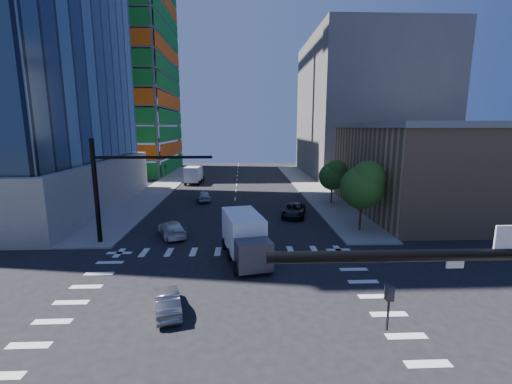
{
  "coord_description": "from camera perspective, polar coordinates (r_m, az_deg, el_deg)",
  "views": [
    {
      "loc": [
        1.05,
        -17.79,
        10.06
      ],
      "look_at": [
        2.09,
        8.0,
        5.15
      ],
      "focal_mm": 24.0,
      "sensor_mm": 36.0,
      "label": 1
    }
  ],
  "objects": [
    {
      "name": "ground",
      "position": [
        20.47,
        -5.23,
        -18.73
      ],
      "size": [
        160.0,
        160.0,
        0.0
      ],
      "primitive_type": "plane",
      "color": "black",
      "rests_on": "ground"
    },
    {
      "name": "road_markings",
      "position": [
        20.46,
        -5.23,
        -18.72
      ],
      "size": [
        20.0,
        20.0,
        0.01
      ],
      "primitive_type": "cube",
      "color": "silver",
      "rests_on": "ground"
    },
    {
      "name": "sidewalk_ne",
      "position": [
        59.76,
        8.76,
        1.01
      ],
      "size": [
        5.0,
        60.0,
        0.15
      ],
      "primitive_type": "cube",
      "color": "gray",
      "rests_on": "ground"
    },
    {
      "name": "sidewalk_nw",
      "position": [
        60.19,
        -15.3,
        0.82
      ],
      "size": [
        5.0,
        60.0,
        0.15
      ],
      "primitive_type": "cube",
      "color": "gray",
      "rests_on": "ground"
    },
    {
      "name": "construction_building",
      "position": [
        85.89,
        -23.05,
        19.69
      ],
      "size": [
        25.16,
        34.5,
        70.6
      ],
      "color": "gray",
      "rests_on": "ground"
    },
    {
      "name": "commercial_building",
      "position": [
        46.69,
        28.62,
        3.61
      ],
      "size": [
        20.5,
        22.5,
        10.6
      ],
      "color": "tan",
      "rests_on": "ground"
    },
    {
      "name": "bg_building_ne",
      "position": [
        77.38,
        17.76,
        13.18
      ],
      "size": [
        24.0,
        30.0,
        28.0
      ],
      "primitive_type": "cube",
      "color": "#65615B",
      "rests_on": "ground"
    },
    {
      "name": "signal_mast_nw",
      "position": [
        31.64,
        -22.74,
        1.62
      ],
      "size": [
        10.2,
        0.4,
        9.0
      ],
      "color": "black",
      "rests_on": "sidewalk_nw"
    },
    {
      "name": "tree_south",
      "position": [
        34.17,
        17.53,
        1.21
      ],
      "size": [
        4.16,
        4.16,
        6.82
      ],
      "color": "#382316",
      "rests_on": "sidewalk_ne"
    },
    {
      "name": "tree_north",
      "position": [
        45.69,
        12.79,
        2.85
      ],
      "size": [
        3.54,
        3.52,
        5.78
      ],
      "color": "#382316",
      "rests_on": "sidewalk_ne"
    },
    {
      "name": "car_nb_far",
      "position": [
        39.34,
        6.32,
        -3.01
      ],
      "size": [
        3.63,
        5.75,
        1.48
      ],
      "primitive_type": "imported",
      "rotation": [
        0.0,
        0.0,
        -0.24
      ],
      "color": "black",
      "rests_on": "ground"
    },
    {
      "name": "car_sb_near",
      "position": [
        33.11,
        -13.86,
        -5.97
      ],
      "size": [
        3.72,
        5.29,
        1.42
      ],
      "primitive_type": "imported",
      "rotation": [
        0.0,
        0.0,
        3.54
      ],
      "color": "white",
      "rests_on": "ground"
    },
    {
      "name": "car_sb_mid",
      "position": [
        47.64,
        -8.7,
        -0.66
      ],
      "size": [
        2.43,
        4.55,
        1.47
      ],
      "primitive_type": "imported",
      "rotation": [
        0.0,
        0.0,
        3.31
      ],
      "color": "#A8AAB0",
      "rests_on": "ground"
    },
    {
      "name": "car_sb_cross",
      "position": [
        20.35,
        -14.56,
        -17.27
      ],
      "size": [
        2.25,
        3.94,
        1.23
      ],
      "primitive_type": "imported",
      "rotation": [
        0.0,
        0.0,
        3.41
      ],
      "color": "#54545A",
      "rests_on": "ground"
    },
    {
      "name": "box_truck_near",
      "position": [
        26.33,
        -1.7,
        -8.2
      ],
      "size": [
        4.03,
        6.92,
        3.41
      ],
      "rotation": [
        0.0,
        0.0,
        0.2
      ],
      "color": "black",
      "rests_on": "ground"
    },
    {
      "name": "box_truck_far",
      "position": [
        63.18,
        -10.18,
        2.72
      ],
      "size": [
        2.99,
        6.26,
        3.2
      ],
      "rotation": [
        0.0,
        0.0,
        3.08
      ],
      "color": "black",
      "rests_on": "ground"
    }
  ]
}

